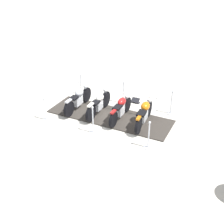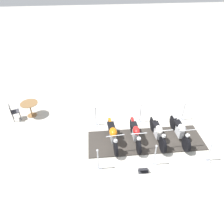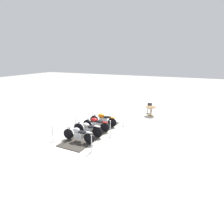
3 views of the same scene
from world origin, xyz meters
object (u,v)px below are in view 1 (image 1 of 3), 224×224
Objects in this scene: info_placard at (135,101)px; stanchion_left_mid at (93,124)px; motorcycle_copper at (144,113)px; stanchion_left_front at (148,140)px; stanchion_right_mid at (123,95)px; stanchion_right_rear at (81,88)px; motorcycle_cream at (99,103)px; stanchion_right_front at (171,106)px; motorcycle_maroon at (121,108)px; motorcycle_chrome at (78,98)px; stanchion_left_rear at (45,112)px.

stanchion_left_mid is at bearing -98.96° from info_placard.
stanchion_left_front is (1.47, 0.65, -0.20)m from motorcycle_copper.
stanchion_right_mid is 1.05× the size of stanchion_right_rear.
stanchion_right_rear is (-1.44, -1.67, -0.19)m from motorcycle_cream.
stanchion_right_front is 3.59m from stanchion_left_mid.
stanchion_right_rear is 3.59m from stanchion_left_mid.
motorcycle_maroon is (-0.03, -1.02, -0.02)m from motorcycle_copper.
stanchion_left_front reaches higher than motorcycle_chrome.
motorcycle_copper is at bearing -91.63° from motorcycle_chrome.
stanchion_right_front is at bearing -52.79° from motorcycle_maroon.
stanchion_left_front is 2.80m from stanchion_right_front.
stanchion_right_mid is (-1.35, 0.57, -0.11)m from motorcycle_cream.
stanchion_left_rear is (-0.09, -2.24, -0.02)m from stanchion_left_mid.
motorcycle_cream is 2.00m from info_placard.
motorcycle_cream is at bearing -120.89° from info_placard.
stanchion_left_mid is at bearing -92.25° from stanchion_left_front.
info_placard is (-3.18, -1.63, -0.28)m from stanchion_left_front.
stanchion_left_rear is (1.33, -2.80, -0.17)m from motorcycle_maroon.
stanchion_right_mid reaches higher than motorcycle_maroon.
info_placard is (-3.00, 2.85, -0.29)m from stanchion_left_rear.
motorcycle_copper reaches higher than info_placard.
stanchion_right_front is at bearing -31.99° from motorcycle_copper.
stanchion_left_mid reaches higher than motorcycle_copper.
stanchion_right_front is 0.94× the size of stanchion_left_mid.
motorcycle_cream reaches higher than motorcycle_chrome.
motorcycle_copper is 1.02m from motorcycle_maroon.
stanchion_right_front reaches higher than info_placard.
stanchion_left_front is 1.04× the size of stanchion_right_rear.
motorcycle_maroon is 3.08m from stanchion_right_rear.
motorcycle_copper is at bearing 67.88° from stanchion_right_rear.
info_placard is (-1.64, 1.07, -0.44)m from motorcycle_cream.
motorcycle_cream is at bearing 89.01° from motorcycle_maroon.
stanchion_left_mid is (1.50, 1.48, -0.14)m from motorcycle_chrome.
stanchion_right_mid reaches higher than stanchion_left_front.
stanchion_right_rear is at bearing -92.25° from stanchion_right_front.
stanchion_right_front reaches higher than stanchion_right_rear.
motorcycle_copper is 1.00× the size of motorcycle_cream.
info_placard is at bearing -102.13° from stanchion_right_front.
stanchion_right_front is 1.80m from info_placard.
motorcycle_copper is 1.54m from stanchion_right_front.
motorcycle_maroon is 1.90× the size of stanchion_left_front.
stanchion_right_front is 1.05× the size of stanchion_left_rear.
motorcycle_copper is 2.04m from motorcycle_cream.
stanchion_left_mid is at bearing -162.32° from motorcycle_cream.
motorcycle_cream is (-0.04, -1.02, -0.01)m from motorcycle_maroon.
stanchion_left_front is (1.54, 2.69, -0.17)m from motorcycle_cream.
motorcycle_maroon is at bearing -53.88° from stanchion_right_front.
stanchion_left_rear is (1.41, -0.76, -0.16)m from motorcycle_chrome.
stanchion_left_front is (1.58, 3.72, -0.17)m from motorcycle_chrome.
stanchion_left_front reaches higher than info_placard.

